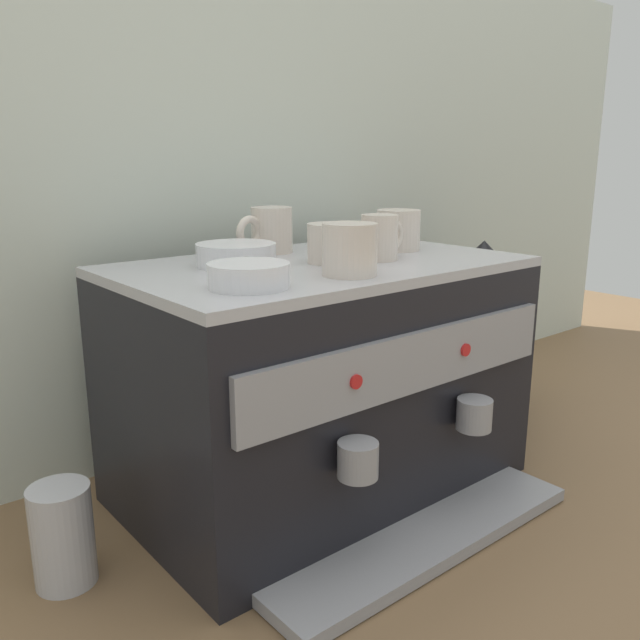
% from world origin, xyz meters
% --- Properties ---
extents(ground_plane, '(4.00, 4.00, 0.00)m').
position_xyz_m(ground_plane, '(0.00, 0.00, 0.00)').
color(ground_plane, brown).
extents(tiled_backsplash_wall, '(2.80, 0.03, 1.01)m').
position_xyz_m(tiled_backsplash_wall, '(0.00, 0.30, 0.51)').
color(tiled_backsplash_wall, silver).
rests_on(tiled_backsplash_wall, ground_plane).
extents(espresso_machine, '(0.66, 0.51, 0.40)m').
position_xyz_m(espresso_machine, '(0.00, -0.01, 0.20)').
color(espresso_machine, black).
rests_on(espresso_machine, ground_plane).
extents(ceramic_cup_0, '(0.10, 0.06, 0.07)m').
position_xyz_m(ceramic_cup_0, '(0.09, -0.05, 0.44)').
color(ceramic_cup_0, beige).
rests_on(ceramic_cup_0, espresso_machine).
extents(ceramic_cup_1, '(0.12, 0.07, 0.08)m').
position_xyz_m(ceramic_cup_1, '(-0.01, 0.13, 0.44)').
color(ceramic_cup_1, beige).
rests_on(ceramic_cup_1, espresso_machine).
extents(ceramic_cup_2, '(0.08, 0.11, 0.06)m').
position_xyz_m(ceramic_cup_2, '(0.01, -0.02, 0.43)').
color(ceramic_cup_2, beige).
rests_on(ceramic_cup_2, espresso_machine).
extents(ceramic_cup_3, '(0.09, 0.11, 0.08)m').
position_xyz_m(ceramic_cup_3, '(-0.05, -0.12, 0.44)').
color(ceramic_cup_3, beige).
rests_on(ceramic_cup_3, espresso_machine).
extents(ceramic_cup_4, '(0.11, 0.08, 0.07)m').
position_xyz_m(ceramic_cup_4, '(0.20, 0.01, 0.44)').
color(ceramic_cup_4, beige).
rests_on(ceramic_cup_4, espresso_machine).
extents(ceramic_bowl_0, '(0.11, 0.11, 0.03)m').
position_xyz_m(ceramic_bowl_0, '(-0.21, -0.11, 0.42)').
color(ceramic_bowl_0, white).
rests_on(ceramic_bowl_0, espresso_machine).
extents(ceramic_bowl_1, '(0.13, 0.13, 0.04)m').
position_xyz_m(ceramic_bowl_1, '(-0.13, 0.05, 0.42)').
color(ceramic_bowl_1, white).
rests_on(ceramic_bowl_1, espresso_machine).
extents(coffee_grinder, '(0.19, 0.19, 0.39)m').
position_xyz_m(coffee_grinder, '(0.51, 0.05, 0.19)').
color(coffee_grinder, black).
rests_on(coffee_grinder, ground_plane).
extents(milk_pitcher, '(0.08, 0.08, 0.14)m').
position_xyz_m(milk_pitcher, '(-0.44, 0.01, 0.07)').
color(milk_pitcher, '#B7B7BC').
rests_on(milk_pitcher, ground_plane).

